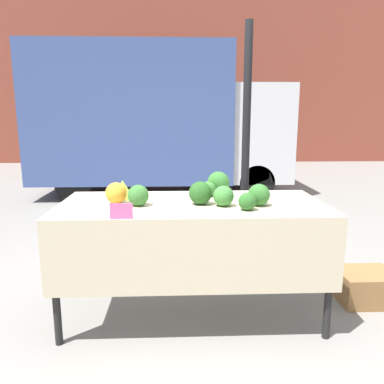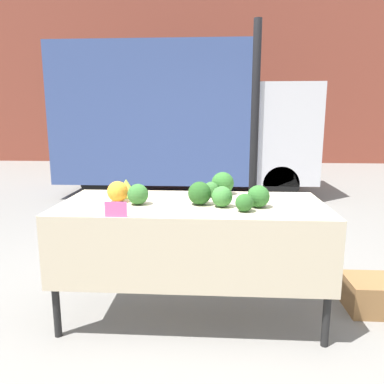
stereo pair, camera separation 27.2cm
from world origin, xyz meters
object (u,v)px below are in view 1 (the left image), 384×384
at_px(parked_truck, 155,119).
at_px(produce_crate, 365,286).
at_px(price_sign, 121,211).
at_px(orange_cauliflower, 116,193).

distance_m(parked_truck, produce_crate, 5.22).
relative_size(price_sign, produce_crate, 0.31).
relative_size(orange_cauliflower, price_sign, 1.09).
xyz_separation_m(orange_cauliflower, price_sign, (0.10, -0.43, -0.03)).
distance_m(parked_truck, price_sign, 5.23).
distance_m(price_sign, produce_crate, 2.12).
bearing_deg(orange_cauliflower, parked_truck, 89.87).
bearing_deg(price_sign, parked_truck, 90.97).
height_order(price_sign, produce_crate, price_sign).
height_order(orange_cauliflower, produce_crate, orange_cauliflower).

